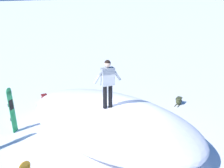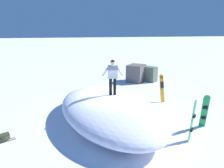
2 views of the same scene
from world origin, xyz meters
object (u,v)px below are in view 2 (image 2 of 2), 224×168
at_px(backpack_near, 4,138).
at_px(snowboarder_standing, 113,74).
at_px(snowboard_primary_upright, 162,88).
at_px(snowboard_tertiary_upright, 205,111).
at_px(snowboard_secondary_upright, 193,120).

bearing_deg(backpack_near, snowboarder_standing, 99.81).
xyz_separation_m(snowboard_primary_upright, backpack_near, (2.68, -8.29, -0.70)).
height_order(snowboard_primary_upright, backpack_near, snowboard_primary_upright).
height_order(snowboard_tertiary_upright, backpack_near, snowboard_tertiary_upright).
bearing_deg(snowboard_secondary_upright, backpack_near, -105.15).
xyz_separation_m(snowboarder_standing, snowboard_primary_upright, (-1.87, 3.63, -1.43)).
bearing_deg(snowboard_primary_upright, backpack_near, -72.10).
relative_size(snowboard_tertiary_upright, backpack_near, 2.44).
height_order(snowboard_secondary_upright, backpack_near, snowboard_secondary_upright).
bearing_deg(snowboard_primary_upright, snowboard_secondary_upright, -14.39).
bearing_deg(snowboard_secondary_upright, snowboard_tertiary_upright, 124.54).
bearing_deg(backpack_near, snowboard_primary_upright, 107.90).
relative_size(snowboard_secondary_upright, backpack_near, 2.61).
relative_size(snowboarder_standing, snowboard_secondary_upright, 0.95).
height_order(snowboarder_standing, backpack_near, snowboarder_standing).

